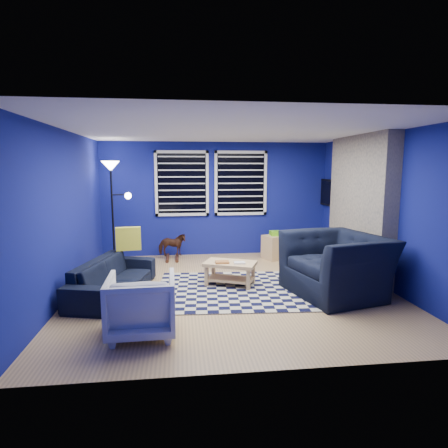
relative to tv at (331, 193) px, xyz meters
name	(u,v)px	position (x,y,z in m)	size (l,w,h in m)	color
floor	(231,289)	(-2.45, -2.00, -1.40)	(5.00, 5.00, 0.00)	tan
ceiling	(232,130)	(-2.45, -2.00, 1.10)	(5.00, 5.00, 0.00)	white
wall_back	(216,199)	(-2.45, 0.50, -0.15)	(5.00, 5.00, 0.00)	navy
wall_left	(66,214)	(-4.95, -2.00, -0.15)	(5.00, 5.00, 0.00)	navy
wall_right	(382,210)	(0.05, -2.00, -0.15)	(5.00, 5.00, 0.00)	navy
fireplace	(359,210)	(-0.09, -1.50, -0.20)	(0.65, 2.00, 2.50)	gray
window_left	(182,184)	(-3.20, 0.46, 0.20)	(1.17, 0.06, 1.42)	black
window_right	(241,183)	(-1.90, 0.46, 0.20)	(1.17, 0.06, 1.42)	black
tv	(331,193)	(0.00, 0.00, 0.00)	(0.07, 1.00, 0.58)	black
rug	(236,290)	(-2.38, -2.08, -1.39)	(2.50, 2.00, 0.02)	black
sofa	(114,277)	(-4.28, -2.07, -1.13)	(0.73, 1.88, 0.55)	black
armchair_big	(336,265)	(-0.88, -2.44, -0.93)	(1.25, 1.43, 0.93)	black
armchair_bent	(142,305)	(-3.71, -3.53, -1.04)	(0.77, 0.79, 0.72)	gray
rocking_horse	(172,245)	(-3.43, 0.09, -1.08)	(0.59, 0.27, 0.50)	#492C17
coffee_table	(230,268)	(-2.44, -1.82, -1.11)	(0.95, 0.77, 0.42)	#D6B178
cabinet	(278,246)	(-1.17, -0.09, -1.13)	(0.72, 0.61, 0.60)	#D6B178
floor_lamp	(112,180)	(-4.57, -0.10, 0.30)	(0.56, 0.35, 2.07)	black
throw_pillow	(128,239)	(-4.13, -1.38, -0.66)	(0.42, 0.12, 0.39)	yellow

